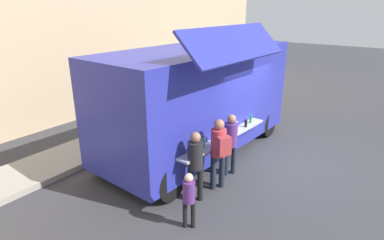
{
  "coord_description": "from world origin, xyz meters",
  "views": [
    {
      "loc": [
        -7.79,
        -2.91,
        4.14
      ],
      "look_at": [
        -1.47,
        1.75,
        1.3
      ],
      "focal_mm": 29.87,
      "sensor_mm": 36.0,
      "label": 1
    }
  ],
  "objects_px": {
    "customer_mid_with_backpack": "(219,148)",
    "customer_rear_waiting": "(195,161)",
    "trash_bin": "(209,95)",
    "customer_front_ordering": "(231,139)",
    "food_truck_main": "(198,98)",
    "child_near_queue": "(189,196)"
  },
  "relations": [
    {
      "from": "food_truck_main",
      "to": "child_near_queue",
      "type": "bearing_deg",
      "value": -144.78
    },
    {
      "from": "trash_bin",
      "to": "child_near_queue",
      "type": "distance_m",
      "value": 8.21
    },
    {
      "from": "trash_bin",
      "to": "customer_front_ordering",
      "type": "xyz_separation_m",
      "value": [
        -4.73,
        -3.79,
        0.53
      ]
    },
    {
      "from": "trash_bin",
      "to": "customer_rear_waiting",
      "type": "distance_m",
      "value": 7.29
    },
    {
      "from": "customer_front_ordering",
      "to": "child_near_queue",
      "type": "distance_m",
      "value": 2.37
    },
    {
      "from": "customer_mid_with_backpack",
      "to": "trash_bin",
      "type": "bearing_deg",
      "value": -22.99
    },
    {
      "from": "customer_front_ordering",
      "to": "customer_rear_waiting",
      "type": "distance_m",
      "value": 1.49
    },
    {
      "from": "customer_mid_with_backpack",
      "to": "child_near_queue",
      "type": "relative_size",
      "value": 1.46
    },
    {
      "from": "trash_bin",
      "to": "child_near_queue",
      "type": "relative_size",
      "value": 0.74
    },
    {
      "from": "customer_mid_with_backpack",
      "to": "customer_front_ordering",
      "type": "bearing_deg",
      "value": -48.41
    },
    {
      "from": "customer_front_ordering",
      "to": "customer_mid_with_backpack",
      "type": "bearing_deg",
      "value": 133.84
    },
    {
      "from": "customer_front_ordering",
      "to": "customer_rear_waiting",
      "type": "height_order",
      "value": "customer_rear_waiting"
    },
    {
      "from": "food_truck_main",
      "to": "customer_mid_with_backpack",
      "type": "relative_size",
      "value": 3.61
    },
    {
      "from": "trash_bin",
      "to": "customer_front_ordering",
      "type": "bearing_deg",
      "value": -141.31
    },
    {
      "from": "customer_mid_with_backpack",
      "to": "customer_rear_waiting",
      "type": "distance_m",
      "value": 0.73
    },
    {
      "from": "customer_mid_with_backpack",
      "to": "child_near_queue",
      "type": "xyz_separation_m",
      "value": [
        -1.54,
        -0.29,
        -0.36
      ]
    },
    {
      "from": "food_truck_main",
      "to": "customer_front_ordering",
      "type": "bearing_deg",
      "value": -111.08
    },
    {
      "from": "trash_bin",
      "to": "customer_mid_with_backpack",
      "type": "xyz_separation_m",
      "value": [
        -5.5,
        -3.92,
        0.63
      ]
    },
    {
      "from": "food_truck_main",
      "to": "customer_rear_waiting",
      "type": "xyz_separation_m",
      "value": [
        -2.13,
        -1.45,
        -0.68
      ]
    },
    {
      "from": "child_near_queue",
      "to": "customer_mid_with_backpack",
      "type": "bearing_deg",
      "value": -22.27
    },
    {
      "from": "customer_mid_with_backpack",
      "to": "customer_rear_waiting",
      "type": "height_order",
      "value": "customer_mid_with_backpack"
    },
    {
      "from": "food_truck_main",
      "to": "trash_bin",
      "type": "height_order",
      "value": "food_truck_main"
    }
  ]
}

